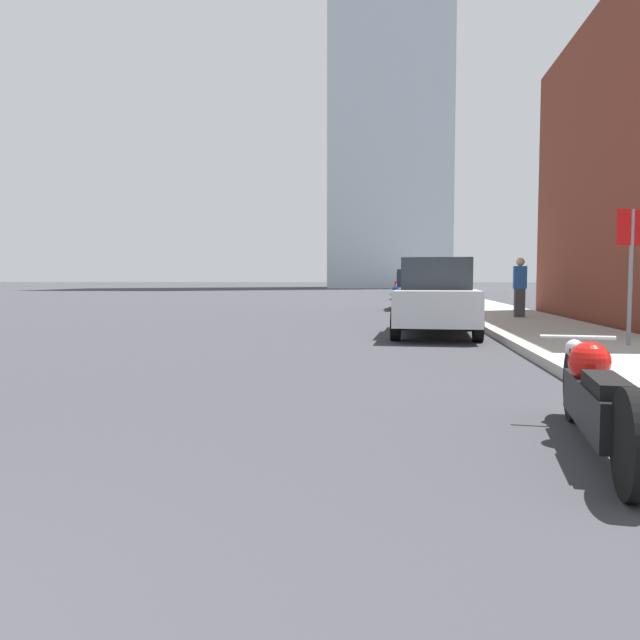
{
  "coord_description": "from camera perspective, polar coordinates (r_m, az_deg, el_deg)",
  "views": [
    {
      "loc": [
        2.68,
        -0.53,
        1.28
      ],
      "look_at": [
        2.0,
        5.29,
        0.88
      ],
      "focal_mm": 35.0,
      "sensor_mm": 36.0,
      "label": 1
    }
  ],
  "objects": [
    {
      "name": "motorcycle",
      "position": [
        5.07,
        23.87,
        -6.55
      ],
      "size": [
        0.64,
        2.72,
        0.79
      ],
      "rotation": [
        0.0,
        0.0,
        -0.12
      ],
      "color": "black",
      "rests_on": "ground_plane"
    },
    {
      "name": "sidewalk",
      "position": [
        40.7,
        11.69,
        2.07
      ],
      "size": [
        2.81,
        240.0,
        0.15
      ],
      "color": "#9E998E",
      "rests_on": "ground_plane"
    },
    {
      "name": "parked_car_blue",
      "position": [
        26.08,
        8.68,
        2.78
      ],
      "size": [
        1.92,
        4.27,
        1.64
      ],
      "rotation": [
        0.0,
        0.0,
        -0.04
      ],
      "color": "#1E3899",
      "rests_on": "ground_plane"
    },
    {
      "name": "parked_car_silver",
      "position": [
        14.22,
        10.53,
        2.05
      ],
      "size": [
        2.02,
        4.65,
        1.71
      ],
      "rotation": [
        0.0,
        0.0,
        -0.05
      ],
      "color": "#BCBCC1",
      "rests_on": "ground_plane"
    },
    {
      "name": "parked_car_red",
      "position": [
        51.03,
        7.88,
        3.34
      ],
      "size": [
        1.97,
        4.03,
        1.74
      ],
      "rotation": [
        0.0,
        0.0,
        -0.05
      ],
      "color": "red",
      "rests_on": "ground_plane"
    },
    {
      "name": "pedestrian",
      "position": [
        18.99,
        17.8,
        2.93
      ],
      "size": [
        0.36,
        0.24,
        1.72
      ],
      "color": "#38383D",
      "rests_on": "sidewalk"
    },
    {
      "name": "parked_car_white",
      "position": [
        38.29,
        8.37,
        3.14
      ],
      "size": [
        1.99,
        4.08,
        1.68
      ],
      "rotation": [
        0.0,
        0.0,
        -0.03
      ],
      "color": "silver",
      "rests_on": "ground_plane"
    },
    {
      "name": "stop_sign",
      "position": [
        11.68,
        26.58,
        5.51
      ],
      "size": [
        0.57,
        0.26,
        2.27
      ],
      "color": "slate",
      "rests_on": "sidewalk"
    }
  ]
}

